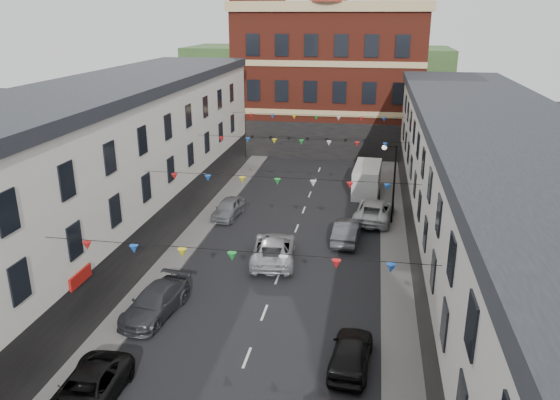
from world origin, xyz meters
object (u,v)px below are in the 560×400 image
Objects in this scene: white_van at (367,179)px; pedestrian at (268,248)px; car_left_d at (155,302)px; car_left_e at (228,208)px; car_right_f at (374,211)px; street_lamp at (391,174)px; car_left_c at (86,392)px; car_right_e at (347,231)px; moving_car at (273,249)px; car_right_d at (351,353)px.

pedestrian is at bearing -108.21° from white_van.
car_left_d is 24.70m from white_van.
car_left_d is 1.19× the size of car_left_e.
pedestrian reaches higher than car_right_f.
street_lamp is 1.07× the size of white_van.
car_left_c is 0.88× the size of white_van.
car_left_e is (0.00, 14.60, -0.01)m from car_left_d.
car_right_e is at bearing 18.25° from pedestrian.
car_right_f is 10.44m from pedestrian.
moving_car is (-4.40, -3.93, 0.03)m from car_right_e.
street_lamp is at bearing -140.05° from moving_car.
car_left_c is at bearing -127.21° from pedestrian.
white_van is (0.15, 25.17, 0.51)m from car_right_d.
car_right_f is at bearing -80.79° from white_van.
car_left_c is 1.16× the size of car_right_d.
car_right_f reaches higher than car_left_d.
car_left_d reaches higher than car_left_c.
car_left_c is at bearing 67.93° from car_right_e.
moving_car is at bearing -106.81° from white_van.
car_left_c is at bearing -105.96° from white_van.
moving_car is 15.95m from white_van.
car_left_e reaches higher than car_left_c.
car_left_e is 8.61m from moving_car.
car_right_e is at bearing 74.69° from car_right_f.
car_left_d is 3.08× the size of pedestrian.
white_van reaches higher than car_right_f.
pedestrian is at bearing 71.64° from car_left_c.
white_van reaches higher than car_left_d.
street_lamp reaches higher than car_right_f.
street_lamp is 25.47m from car_left_c.
car_left_d is at bearing -140.70° from pedestrian.
car_left_e is 0.75× the size of white_van.
moving_car reaches higher than car_right_d.
car_left_d is at bearing 50.39° from moving_car.
car_right_e is (9.23, -3.20, 0.05)m from car_left_e.
street_lamp reaches higher than pedestrian.
car_right_e is 4.70m from car_right_f.
car_left_d is at bearing -111.38° from white_van.
car_left_e is at bearing -14.63° from car_right_e.
white_van reaches higher than pedestrian.
car_right_f is (11.00, 22.82, 0.10)m from car_left_c.
car_right_e is (9.23, 11.40, 0.04)m from car_left_d.
street_lamp reaches higher than white_van.
car_left_e is (-12.05, -0.54, -3.19)m from street_lamp.
car_left_c is at bearing -85.13° from car_left_e.
car_right_e reaches higher than car_left_d.
pedestrian is (-7.59, -7.53, -3.10)m from street_lamp.
car_right_d is 2.63× the size of pedestrian.
car_left_e is 9.76m from car_right_e.
car_left_c is 11.04m from car_right_d.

